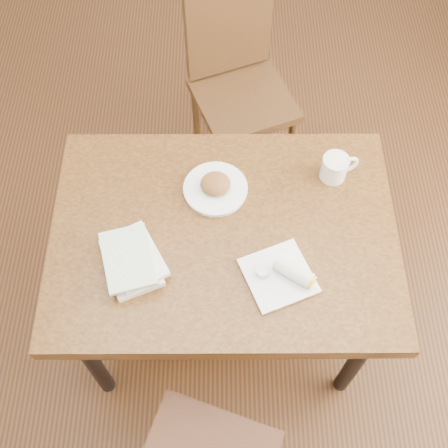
{
  "coord_description": "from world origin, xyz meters",
  "views": [
    {
      "loc": [
        -0.0,
        -0.96,
        2.43
      ],
      "look_at": [
        0.0,
        0.0,
        0.8
      ],
      "focal_mm": 45.0,
      "sensor_mm": 36.0,
      "label": 1
    }
  ],
  "objects_px": {
    "table": "(224,243)",
    "plate_scone": "(215,187)",
    "plate_burrito": "(283,275)",
    "book_stack": "(132,260)",
    "coffee_mug": "(336,167)",
    "chair_far": "(237,76)"
  },
  "relations": [
    {
      "from": "table",
      "to": "plate_scone",
      "type": "distance_m",
      "value": 0.2
    },
    {
      "from": "chair_far",
      "to": "coffee_mug",
      "type": "height_order",
      "value": "chair_far"
    },
    {
      "from": "plate_burrito",
      "to": "book_stack",
      "type": "height_order",
      "value": "plate_burrito"
    },
    {
      "from": "chair_far",
      "to": "plate_scone",
      "type": "bearing_deg",
      "value": -96.93
    },
    {
      "from": "table",
      "to": "plate_burrito",
      "type": "distance_m",
      "value": 0.28
    },
    {
      "from": "table",
      "to": "book_stack",
      "type": "relative_size",
      "value": 4.24
    },
    {
      "from": "table",
      "to": "plate_scone",
      "type": "xyz_separation_m",
      "value": [
        -0.03,
        0.17,
        0.1
      ]
    },
    {
      "from": "plate_scone",
      "to": "book_stack",
      "type": "bearing_deg",
      "value": -133.15
    },
    {
      "from": "chair_far",
      "to": "plate_burrito",
      "type": "relative_size",
      "value": 3.51
    },
    {
      "from": "chair_far",
      "to": "table",
      "type": "bearing_deg",
      "value": -93.9
    },
    {
      "from": "chair_far",
      "to": "plate_scone",
      "type": "distance_m",
      "value": 0.81
    },
    {
      "from": "plate_burrito",
      "to": "chair_far",
      "type": "bearing_deg",
      "value": 96.54
    },
    {
      "from": "chair_far",
      "to": "plate_burrito",
      "type": "height_order",
      "value": "chair_far"
    },
    {
      "from": "coffee_mug",
      "to": "table",
      "type": "bearing_deg",
      "value": -149.62
    },
    {
      "from": "chair_far",
      "to": "coffee_mug",
      "type": "distance_m",
      "value": 0.82
    },
    {
      "from": "table",
      "to": "plate_scone",
      "type": "bearing_deg",
      "value": 100.01
    },
    {
      "from": "table",
      "to": "plate_scone",
      "type": "relative_size",
      "value": 5.18
    },
    {
      "from": "coffee_mug",
      "to": "plate_burrito",
      "type": "bearing_deg",
      "value": -117.0
    },
    {
      "from": "table",
      "to": "chair_far",
      "type": "height_order",
      "value": "chair_far"
    },
    {
      "from": "chair_far",
      "to": "book_stack",
      "type": "bearing_deg",
      "value": -109.08
    },
    {
      "from": "coffee_mug",
      "to": "book_stack",
      "type": "bearing_deg",
      "value": -152.99
    },
    {
      "from": "coffee_mug",
      "to": "plate_burrito",
      "type": "height_order",
      "value": "coffee_mug"
    }
  ]
}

